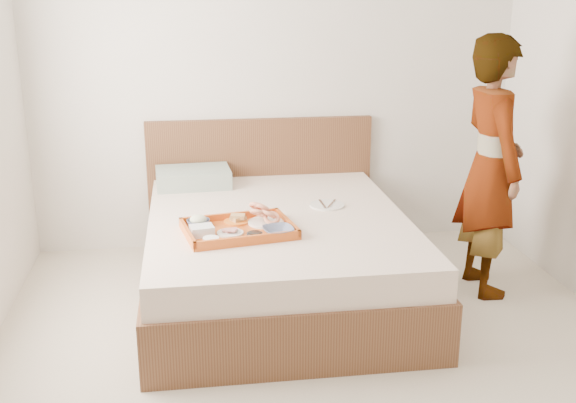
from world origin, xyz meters
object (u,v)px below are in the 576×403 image
(bed, at_px, (278,256))
(tray, at_px, (239,228))
(dinner_plate, at_px, (327,205))
(person, at_px, (491,167))

(bed, bearing_deg, tray, -133.26)
(dinner_plate, bearing_deg, tray, -144.45)
(dinner_plate, distance_m, person, 1.04)
(tray, xyz_separation_m, dinner_plate, (0.60, 0.43, -0.02))
(tray, distance_m, dinner_plate, 0.73)
(person, bearing_deg, tray, 97.36)
(dinner_plate, xyz_separation_m, person, (0.98, -0.21, 0.27))
(bed, distance_m, tray, 0.48)
(bed, xyz_separation_m, tray, (-0.26, -0.27, 0.29))
(tray, height_order, person, person)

